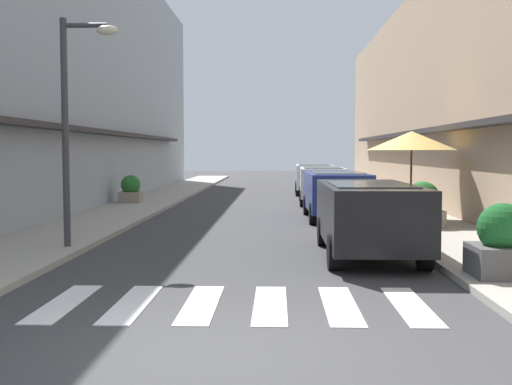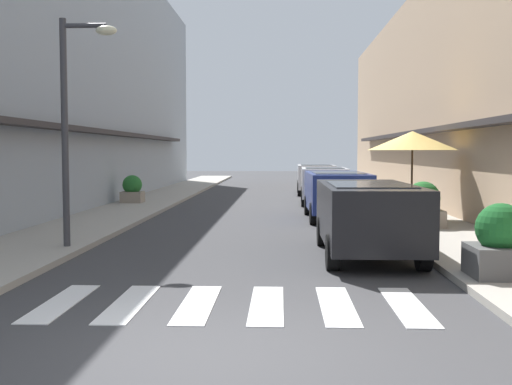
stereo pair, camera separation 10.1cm
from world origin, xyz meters
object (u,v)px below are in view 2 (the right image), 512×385
object	(u,v)px
street_lamp	(74,106)
planter_midblock	(423,206)
parked_car_near	(367,211)
parked_car_far	(324,181)
cafe_umbrella	(412,141)
planter_far	(132,190)
planter_corner	(501,244)
parked_car_distant	(316,176)
parked_car_mid	(337,190)

from	to	relation	value
street_lamp	planter_midblock	world-z (taller)	street_lamp
parked_car_near	street_lamp	size ratio (longest dim) A/B	0.94
parked_car_far	cafe_umbrella	xyz separation A→B (m)	(2.11, -6.61, 1.49)
street_lamp	planter_far	size ratio (longest dim) A/B	4.40
parked_car_far	planter_far	world-z (taller)	parked_car_far
parked_car_near	planter_corner	xyz separation A→B (m)	(1.75, -2.46, -0.28)
parked_car_far	planter_far	bearing A→B (deg)	-173.00
parked_car_far	planter_midblock	size ratio (longest dim) A/B	3.30
parked_car_far	parked_car_distant	distance (m)	5.75
street_lamp	parked_car_mid	bearing A→B (deg)	47.25
parked_car_distant	parked_car_far	bearing A→B (deg)	-90.00
parked_car_far	planter_corner	size ratio (longest dim) A/B	3.38
parked_car_mid	planter_midblock	distance (m)	3.40
cafe_umbrella	street_lamp	bearing A→B (deg)	-145.45
planter_corner	parked_car_distant	bearing A→B (deg)	94.81
parked_car_distant	planter_far	bearing A→B (deg)	-138.37
parked_car_near	parked_car_distant	bearing A→B (deg)	90.00
parked_car_distant	planter_corner	distance (m)	20.89
parked_car_mid	parked_car_distant	bearing A→B (deg)	90.00
parked_car_far	parked_car_mid	bearing A→B (deg)	-90.00
parked_car_distant	planter_far	world-z (taller)	parked_car_distant
parked_car_near	street_lamp	world-z (taller)	street_lamp
parked_car_distant	planter_far	distance (m)	10.06
parked_car_far	street_lamp	distance (m)	13.74
planter_midblock	street_lamp	bearing A→B (deg)	-154.85
parked_car_mid	parked_car_distant	distance (m)	11.46
parked_car_mid	cafe_umbrella	size ratio (longest dim) A/B	1.65
parked_car_distant	street_lamp	world-z (taller)	street_lamp
parked_car_near	cafe_umbrella	xyz separation A→B (m)	(2.11, 5.99, 1.48)
parked_car_near	street_lamp	distance (m)	6.36
planter_corner	planter_far	world-z (taller)	planter_corner
parked_car_far	parked_car_distant	bearing A→B (deg)	90.00
parked_car_near	planter_corner	world-z (taller)	parked_car_near
planter_midblock	planter_corner	bearing A→B (deg)	-92.45
parked_car_near	parked_car_far	bearing A→B (deg)	90.00
parked_car_mid	street_lamp	size ratio (longest dim) A/B	0.91
planter_far	cafe_umbrella	bearing A→B (deg)	-30.57
parked_car_mid	parked_car_distant	xyz separation A→B (m)	(-0.00, 11.46, -0.00)
parked_car_mid	planter_corner	size ratio (longest dim) A/B	3.67
parked_car_near	cafe_umbrella	distance (m)	6.53
parked_car_mid	parked_car_far	distance (m)	5.71
parked_car_mid	planter_midblock	size ratio (longest dim) A/B	3.59
planter_far	street_lamp	bearing A→B (deg)	-82.26
cafe_umbrella	planter_midblock	bearing A→B (deg)	-92.28
parked_car_near	planter_midblock	world-z (taller)	parked_car_near
street_lamp	planter_corner	bearing A→B (deg)	-20.44
parked_car_near	parked_car_distant	world-z (taller)	same
parked_car_distant	parked_car_near	bearing A→B (deg)	-90.00
planter_far	parked_car_mid	bearing A→B (deg)	-32.49
planter_midblock	parked_car_mid	bearing A→B (deg)	126.97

